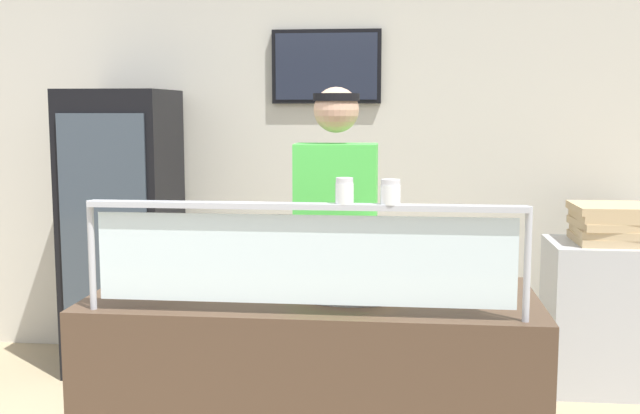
% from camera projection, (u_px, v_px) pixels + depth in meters
% --- Properties ---
extents(shop_rear_unit, '(6.11, 0.13, 2.70)m').
position_uv_depth(shop_rear_unit, '(352.00, 155.00, 5.12)').
color(shop_rear_unit, beige).
rests_on(shop_rear_unit, ground).
extents(serving_counter, '(1.71, 0.76, 0.95)m').
position_uv_depth(serving_counter, '(314.00, 411.00, 3.06)').
color(serving_counter, '#4C3828').
rests_on(serving_counter, ground).
extents(sneeze_guard, '(1.53, 0.06, 0.39)m').
position_uv_depth(sneeze_guard, '(303.00, 243.00, 2.65)').
color(sneeze_guard, '#B2B5BC').
rests_on(sneeze_guard, serving_counter).
extents(pizza_tray, '(0.47, 0.47, 0.04)m').
position_uv_depth(pizza_tray, '(351.00, 288.00, 3.01)').
color(pizza_tray, '#9EA0A8').
rests_on(pizza_tray, serving_counter).
extents(pizza_server, '(0.11, 0.29, 0.01)m').
position_uv_depth(pizza_server, '(345.00, 283.00, 2.99)').
color(pizza_server, '#ADAFB7').
rests_on(pizza_server, pizza_tray).
extents(parmesan_shaker, '(0.06, 0.06, 0.09)m').
position_uv_depth(parmesan_shaker, '(344.00, 192.00, 2.61)').
color(parmesan_shaker, white).
rests_on(parmesan_shaker, sneeze_guard).
extents(pepper_flake_shaker, '(0.07, 0.07, 0.08)m').
position_uv_depth(pepper_flake_shaker, '(391.00, 194.00, 2.59)').
color(pepper_flake_shaker, white).
rests_on(pepper_flake_shaker, sneeze_guard).
extents(worker_figure, '(0.41, 0.50, 1.76)m').
position_uv_depth(worker_figure, '(337.00, 249.00, 3.62)').
color(worker_figure, '#23232D').
rests_on(worker_figure, ground).
extents(drink_fridge, '(0.63, 0.64, 1.78)m').
position_uv_depth(drink_fridge, '(123.00, 231.00, 4.90)').
color(drink_fridge, black).
rests_on(drink_fridge, ground).
extents(prep_shelf, '(0.70, 0.55, 0.88)m').
position_uv_depth(prep_shelf, '(607.00, 315.00, 4.59)').
color(prep_shelf, '#B7BABF').
rests_on(prep_shelf, ground).
extents(pizza_box_stack, '(0.46, 0.45, 0.22)m').
position_uv_depth(pizza_box_stack, '(613.00, 224.00, 4.52)').
color(pizza_box_stack, tan).
rests_on(pizza_box_stack, prep_shelf).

